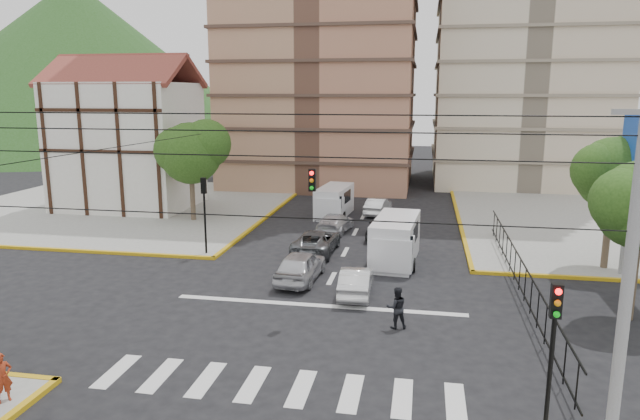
% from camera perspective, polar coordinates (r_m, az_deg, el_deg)
% --- Properties ---
extents(ground, '(160.00, 160.00, 0.00)m').
position_cam_1_polar(ground, '(24.50, -0.73, -10.52)').
color(ground, black).
rests_on(ground, ground).
extents(sidewalk_nw, '(26.00, 26.00, 0.15)m').
position_cam_1_polar(sidewalk_nw, '(49.64, -19.28, 0.36)').
color(sidewalk_nw, gray).
rests_on(sidewalk_nw, ground).
extents(crosswalk_stripes, '(12.00, 2.40, 0.01)m').
position_cam_1_polar(crosswalk_stripes, '(19.21, -4.33, -17.15)').
color(crosswalk_stripes, silver).
rests_on(crosswalk_stripes, ground).
extents(stop_line, '(13.00, 0.40, 0.01)m').
position_cam_1_polar(stop_line, '(25.59, -0.21, -9.51)').
color(stop_line, silver).
rests_on(stop_line, ground).
extents(tudor_building, '(10.80, 8.05, 12.23)m').
position_cam_1_polar(tudor_building, '(48.46, -18.65, 6.33)').
color(tudor_building, silver).
rests_on(tudor_building, ground).
extents(distant_hill, '(70.00, 70.00, 28.00)m').
position_cam_1_polar(distant_hill, '(109.81, -23.04, 13.25)').
color(distant_hill, '#224B19').
rests_on(distant_hill, ground).
extents(park_fence, '(0.10, 22.50, 1.66)m').
position_cam_1_polar(park_fence, '(28.69, 19.22, -7.82)').
color(park_fence, black).
rests_on(park_fence, ground).
extents(tree_park_c, '(4.65, 3.80, 7.25)m').
position_cam_1_polar(tree_park_c, '(32.97, 27.44, 3.54)').
color(tree_park_c, '#473828').
rests_on(tree_park_c, ground).
extents(tree_tudor, '(5.39, 4.40, 7.43)m').
position_cam_1_polar(tree_tudor, '(41.78, -12.70, 5.85)').
color(tree_tudor, '#473828').
rests_on(tree_tudor, ground).
extents(traffic_light_se, '(0.28, 0.22, 4.40)m').
position_cam_1_polar(traffic_light_se, '(16.07, 22.27, -11.71)').
color(traffic_light_se, black).
rests_on(traffic_light_se, ground).
extents(traffic_light_nw, '(0.28, 0.22, 4.40)m').
position_cam_1_polar(traffic_light_nw, '(33.00, -11.50, 0.71)').
color(traffic_light_nw, black).
rests_on(traffic_light_nw, ground).
extents(traffic_light_hanging, '(18.00, 9.12, 0.92)m').
position_cam_1_polar(traffic_light_hanging, '(20.96, -1.84, 2.46)').
color(traffic_light_hanging, black).
rests_on(traffic_light_hanging, ground).
extents(utility_pole_se, '(1.40, 0.28, 9.00)m').
position_cam_1_polar(utility_pole_se, '(14.74, 28.31, -7.50)').
color(utility_pole_se, slate).
rests_on(utility_pole_se, ground).
extents(van_right_lane, '(2.61, 5.68, 2.49)m').
position_cam_1_polar(van_right_lane, '(31.61, 7.52, -3.17)').
color(van_right_lane, silver).
rests_on(van_right_lane, ground).
extents(van_left_lane, '(2.43, 5.17, 2.25)m').
position_cam_1_polar(van_left_lane, '(43.16, 1.39, 0.78)').
color(van_left_lane, silver).
rests_on(van_left_lane, ground).
extents(car_silver_front_left, '(2.08, 4.61, 1.54)m').
position_cam_1_polar(car_silver_front_left, '(28.60, -1.97, -5.59)').
color(car_silver_front_left, '#BABAC0').
rests_on(car_silver_front_left, ground).
extents(car_white_front_right, '(1.52, 4.03, 1.31)m').
position_cam_1_polar(car_white_front_right, '(26.73, 3.62, -7.11)').
color(car_white_front_right, silver).
rests_on(car_white_front_right, ground).
extents(car_grey_mid_left, '(2.38, 4.93, 1.35)m').
position_cam_1_polar(car_grey_mid_left, '(33.55, -0.37, -3.14)').
color(car_grey_mid_left, '#5B5E62').
rests_on(car_grey_mid_left, ground).
extents(car_silver_rear_left, '(2.31, 4.58, 1.27)m').
position_cam_1_polar(car_silver_rear_left, '(38.42, 1.51, -1.29)').
color(car_silver_rear_left, silver).
rests_on(car_silver_rear_left, ground).
extents(car_darkgrey_mid_right, '(1.73, 3.94, 1.32)m').
position_cam_1_polar(car_darkgrey_mid_right, '(37.09, 6.01, -1.79)').
color(car_darkgrey_mid_right, '#242326').
rests_on(car_darkgrey_mid_right, ground).
extents(car_white_rear_right, '(1.95, 4.16, 1.32)m').
position_cam_1_polar(car_white_rear_right, '(44.09, 5.80, 0.37)').
color(car_white_rear_right, white).
rests_on(car_white_rear_right, ground).
extents(pedestrian_sw_corner, '(0.63, 0.67, 1.54)m').
position_cam_1_polar(pedestrian_sw_corner, '(20.10, -29.19, -14.41)').
color(pedestrian_sw_corner, maroon).
rests_on(pedestrian_sw_corner, sidewalk_sw).
extents(pedestrian_crosswalk, '(0.99, 0.87, 1.71)m').
position_cam_1_polar(pedestrian_crosswalk, '(23.21, 7.66, -9.65)').
color(pedestrian_crosswalk, black).
rests_on(pedestrian_crosswalk, ground).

